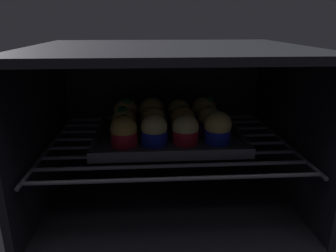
{
  "coord_description": "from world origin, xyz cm",
  "views": [
    {
      "loc": [
        -4.79,
        -48.04,
        40.44
      ],
      "look_at": [
        0.0,
        23.08,
        17.01
      ],
      "focal_mm": 34.05,
      "sensor_mm": 36.0,
      "label": 1
    }
  ],
  "objects_px": {
    "muffin_row1_col1": "(154,122)",
    "muffin_row1_col2": "(183,121)",
    "muffin_row1_col0": "(124,123)",
    "muffin_row0_col1": "(154,130)",
    "muffin_row2_col1": "(152,112)",
    "muffin_row0_col2": "(185,130)",
    "muffin_row2_col0": "(126,113)",
    "baking_tray": "(168,135)",
    "muffin_row1_col3": "(209,121)",
    "muffin_row2_col2": "(179,113)",
    "muffin_row0_col3": "(218,128)",
    "muffin_row0_col0": "(124,132)",
    "muffin_row2_col3": "(204,111)"
  },
  "relations": [
    {
      "from": "muffin_row2_col1",
      "to": "baking_tray",
      "type": "bearing_deg",
      "value": -59.44
    },
    {
      "from": "muffin_row0_col0",
      "to": "muffin_row1_col1",
      "type": "relative_size",
      "value": 1.01
    },
    {
      "from": "baking_tray",
      "to": "muffin_row1_col0",
      "type": "distance_m",
      "value": 0.11
    },
    {
      "from": "muffin_row1_col1",
      "to": "muffin_row2_col1",
      "type": "distance_m",
      "value": 0.06
    },
    {
      "from": "muffin_row2_col0",
      "to": "muffin_row0_col3",
      "type": "bearing_deg",
      "value": -33.26
    },
    {
      "from": "muffin_row2_col1",
      "to": "muffin_row1_col2",
      "type": "bearing_deg",
      "value": -40.37
    },
    {
      "from": "muffin_row1_col2",
      "to": "muffin_row1_col3",
      "type": "bearing_deg",
      "value": 1.07
    },
    {
      "from": "muffin_row1_col0",
      "to": "muffin_row2_col0",
      "type": "bearing_deg",
      "value": 89.61
    },
    {
      "from": "muffin_row2_col0",
      "to": "muffin_row2_col3",
      "type": "distance_m",
      "value": 0.2
    },
    {
      "from": "muffin_row0_col1",
      "to": "muffin_row1_col2",
      "type": "distance_m",
      "value": 0.1
    },
    {
      "from": "muffin_row1_col1",
      "to": "muffin_row2_col1",
      "type": "relative_size",
      "value": 0.9
    },
    {
      "from": "muffin_row1_col2",
      "to": "muffin_row2_col3",
      "type": "xyz_separation_m",
      "value": [
        0.06,
        0.07,
        0.0
      ]
    },
    {
      "from": "muffin_row1_col2",
      "to": "muffin_row2_col1",
      "type": "height_order",
      "value": "muffin_row2_col1"
    },
    {
      "from": "muffin_row0_col3",
      "to": "muffin_row2_col0",
      "type": "xyz_separation_m",
      "value": [
        -0.21,
        0.13,
        -0.0
      ]
    },
    {
      "from": "muffin_row0_col0",
      "to": "muffin_row2_col1",
      "type": "distance_m",
      "value": 0.15
    },
    {
      "from": "muffin_row0_col0",
      "to": "muffin_row0_col1",
      "type": "xyz_separation_m",
      "value": [
        0.06,
        0.0,
        0.0
      ]
    },
    {
      "from": "muffin_row0_col2",
      "to": "muffin_row2_col0",
      "type": "distance_m",
      "value": 0.19
    },
    {
      "from": "muffin_row0_col0",
      "to": "muffin_row2_col0",
      "type": "height_order",
      "value": "muffin_row2_col0"
    },
    {
      "from": "muffin_row0_col0",
      "to": "muffin_row1_col2",
      "type": "distance_m",
      "value": 0.15
    },
    {
      "from": "muffin_row1_col1",
      "to": "muffin_row2_col3",
      "type": "height_order",
      "value": "muffin_row2_col3"
    },
    {
      "from": "muffin_row1_col1",
      "to": "muffin_row1_col2",
      "type": "bearing_deg",
      "value": 2.19
    },
    {
      "from": "muffin_row1_col1",
      "to": "muffin_row2_col0",
      "type": "relative_size",
      "value": 0.9
    },
    {
      "from": "muffin_row2_col2",
      "to": "muffin_row1_col2",
      "type": "bearing_deg",
      "value": -88.06
    },
    {
      "from": "muffin_row0_col1",
      "to": "muffin_row1_col1",
      "type": "height_order",
      "value": "muffin_row0_col1"
    },
    {
      "from": "muffin_row0_col1",
      "to": "muffin_row1_col0",
      "type": "bearing_deg",
      "value": 136.31
    },
    {
      "from": "muffin_row0_col3",
      "to": "muffin_row1_col0",
      "type": "xyz_separation_m",
      "value": [
        -0.21,
        0.07,
        -0.0
      ]
    },
    {
      "from": "muffin_row0_col2",
      "to": "muffin_row2_col0",
      "type": "height_order",
      "value": "muffin_row2_col0"
    },
    {
      "from": "muffin_row1_col1",
      "to": "muffin_row2_col0",
      "type": "distance_m",
      "value": 0.1
    },
    {
      "from": "muffin_row1_col3",
      "to": "baking_tray",
      "type": "bearing_deg",
      "value": -178.38
    },
    {
      "from": "muffin_row1_col1",
      "to": "muffin_row2_col0",
      "type": "xyz_separation_m",
      "value": [
        -0.07,
        0.07,
        0.0
      ]
    },
    {
      "from": "muffin_row0_col1",
      "to": "muffin_row1_col0",
      "type": "height_order",
      "value": "muffin_row1_col0"
    },
    {
      "from": "muffin_row2_col1",
      "to": "muffin_row0_col0",
      "type": "bearing_deg",
      "value": -114.91
    },
    {
      "from": "muffin_row0_col2",
      "to": "muffin_row1_col2",
      "type": "height_order",
      "value": "same"
    },
    {
      "from": "muffin_row0_col2",
      "to": "muffin_row0_col1",
      "type": "bearing_deg",
      "value": -178.21
    },
    {
      "from": "muffin_row1_col3",
      "to": "muffin_row2_col2",
      "type": "distance_m",
      "value": 0.09
    },
    {
      "from": "muffin_row0_col3",
      "to": "muffin_row1_col1",
      "type": "height_order",
      "value": "muffin_row0_col3"
    },
    {
      "from": "muffin_row0_col3",
      "to": "muffin_row1_col2",
      "type": "relative_size",
      "value": 1.08
    },
    {
      "from": "baking_tray",
      "to": "muffin_row1_col0",
      "type": "relative_size",
      "value": 4.84
    },
    {
      "from": "muffin_row1_col0",
      "to": "muffin_row1_col2",
      "type": "xyz_separation_m",
      "value": [
        0.14,
        0.0,
        0.0
      ]
    },
    {
      "from": "muffin_row1_col1",
      "to": "muffin_row2_col2",
      "type": "distance_m",
      "value": 0.1
    },
    {
      "from": "muffin_row0_col3",
      "to": "muffin_row2_col2",
      "type": "relative_size",
      "value": 1.07
    },
    {
      "from": "muffin_row0_col2",
      "to": "muffin_row1_col3",
      "type": "bearing_deg",
      "value": 46.16
    },
    {
      "from": "muffin_row2_col1",
      "to": "muffin_row2_col2",
      "type": "xyz_separation_m",
      "value": [
        0.07,
        0.0,
        -0.0
      ]
    },
    {
      "from": "muffin_row2_col2",
      "to": "muffin_row2_col0",
      "type": "bearing_deg",
      "value": 179.71
    },
    {
      "from": "muffin_row0_col1",
      "to": "muffin_row2_col1",
      "type": "distance_m",
      "value": 0.13
    },
    {
      "from": "baking_tray",
      "to": "muffin_row2_col0",
      "type": "relative_size",
      "value": 4.61
    },
    {
      "from": "muffin_row1_col0",
      "to": "muffin_row2_col0",
      "type": "height_order",
      "value": "muffin_row2_col0"
    },
    {
      "from": "muffin_row0_col2",
      "to": "muffin_row1_col0",
      "type": "xyz_separation_m",
      "value": [
        -0.14,
        0.06,
        -0.0
      ]
    },
    {
      "from": "muffin_row0_col1",
      "to": "muffin_row2_col2",
      "type": "distance_m",
      "value": 0.15
    },
    {
      "from": "muffin_row0_col1",
      "to": "muffin_row2_col2",
      "type": "height_order",
      "value": "muffin_row0_col1"
    }
  ]
}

